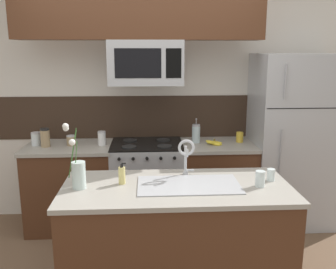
% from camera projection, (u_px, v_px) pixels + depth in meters
% --- Properties ---
extents(ground_plane, '(10.00, 10.00, 0.00)m').
position_uv_depth(ground_plane, '(148.00, 269.00, 3.31)').
color(ground_plane, brown).
extents(rear_partition, '(5.20, 0.10, 2.60)m').
position_uv_depth(rear_partition, '(172.00, 103.00, 4.29)').
color(rear_partition, silver).
rests_on(rear_partition, ground).
extents(splash_band, '(3.30, 0.01, 0.48)m').
position_uv_depth(splash_band, '(146.00, 117.00, 4.25)').
color(splash_band, '#332319').
rests_on(splash_band, rear_partition).
extents(back_counter_left, '(0.91, 0.65, 0.91)m').
position_uv_depth(back_counter_left, '(71.00, 186.00, 4.04)').
color(back_counter_left, '#4C2B19').
rests_on(back_counter_left, ground).
extents(back_counter_right, '(0.80, 0.65, 0.91)m').
position_uv_depth(back_counter_right, '(216.00, 183.00, 4.13)').
color(back_counter_right, '#4C2B19').
rests_on(back_counter_right, ground).
extents(stove_range, '(0.76, 0.64, 0.93)m').
position_uv_depth(stove_range, '(147.00, 184.00, 4.08)').
color(stove_range, '#A8AAAF').
rests_on(stove_range, ground).
extents(microwave, '(0.74, 0.40, 0.44)m').
position_uv_depth(microwave, '(145.00, 63.00, 3.77)').
color(microwave, '#A8AAAF').
extents(upper_cabinet_band, '(2.42, 0.34, 0.60)m').
position_uv_depth(upper_cabinet_band, '(139.00, 8.00, 3.63)').
color(upper_cabinet_band, '#4C2B19').
extents(refrigerator, '(0.88, 0.74, 1.86)m').
position_uv_depth(refrigerator, '(292.00, 140.00, 4.09)').
color(refrigerator, '#A8AAAF').
rests_on(refrigerator, ground).
extents(storage_jar_tall, '(0.10, 0.10, 0.14)m').
position_uv_depth(storage_jar_tall, '(36.00, 139.00, 3.94)').
color(storage_jar_tall, silver).
rests_on(storage_jar_tall, back_counter_left).
extents(storage_jar_medium, '(0.09, 0.09, 0.20)m').
position_uv_depth(storage_jar_medium, '(45.00, 138.00, 3.88)').
color(storage_jar_medium, '#997F5B').
rests_on(storage_jar_medium, back_counter_left).
extents(storage_jar_short, '(0.09, 0.09, 0.11)m').
position_uv_depth(storage_jar_short, '(71.00, 140.00, 3.94)').
color(storage_jar_short, '#997F5B').
rests_on(storage_jar_short, back_counter_left).
extents(storage_jar_squat, '(0.08, 0.08, 0.15)m').
position_uv_depth(storage_jar_squat, '(102.00, 138.00, 3.95)').
color(storage_jar_squat, silver).
rests_on(storage_jar_squat, back_counter_left).
extents(banana_bunch, '(0.19, 0.16, 0.08)m').
position_uv_depth(banana_bunch, '(214.00, 143.00, 3.96)').
color(banana_bunch, yellow).
rests_on(banana_bunch, back_counter_right).
extents(french_press, '(0.09, 0.09, 0.27)m').
position_uv_depth(french_press, '(196.00, 134.00, 4.05)').
color(french_press, silver).
rests_on(french_press, back_counter_right).
extents(coffee_tin, '(0.08, 0.08, 0.11)m').
position_uv_depth(coffee_tin, '(239.00, 137.00, 4.08)').
color(coffee_tin, gold).
rests_on(coffee_tin, back_counter_right).
extents(island_counter, '(1.70, 0.79, 0.91)m').
position_uv_depth(island_counter, '(176.00, 241.00, 2.88)').
color(island_counter, '#4C2B19').
rests_on(island_counter, ground).
extents(kitchen_sink, '(0.76, 0.42, 0.16)m').
position_uv_depth(kitchen_sink, '(188.00, 194.00, 2.80)').
color(kitchen_sink, '#ADAFB5').
rests_on(kitchen_sink, island_counter).
extents(sink_faucet, '(0.14, 0.14, 0.31)m').
position_uv_depth(sink_faucet, '(186.00, 152.00, 2.94)').
color(sink_faucet, '#B7BABF').
rests_on(sink_faucet, island_counter).
extents(dish_soap_bottle, '(0.06, 0.05, 0.16)m').
position_uv_depth(dish_soap_bottle, '(122.00, 175.00, 2.80)').
color(dish_soap_bottle, '#DBCC75').
rests_on(dish_soap_bottle, island_counter).
extents(drinking_glass, '(0.07, 0.07, 0.12)m').
position_uv_depth(drinking_glass, '(260.00, 179.00, 2.75)').
color(drinking_glass, silver).
rests_on(drinking_glass, island_counter).
extents(spare_glass, '(0.06, 0.06, 0.09)m').
position_uv_depth(spare_glass, '(271.00, 175.00, 2.88)').
color(spare_glass, silver).
rests_on(spare_glass, island_counter).
extents(flower_vase, '(0.16, 0.13, 0.48)m').
position_uv_depth(flower_vase, '(77.00, 173.00, 2.70)').
color(flower_vase, silver).
rests_on(flower_vase, island_counter).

